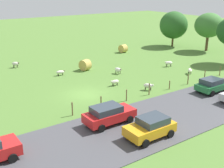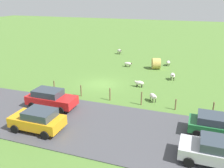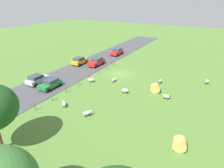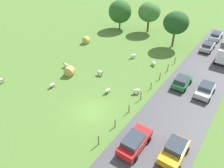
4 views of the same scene
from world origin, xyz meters
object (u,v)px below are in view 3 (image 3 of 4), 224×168
(car_0, at_px, (117,52))
(car_5, at_px, (97,62))
(sheep_4, at_px, (167,96))
(car_1, at_px, (79,61))
(car_3, at_px, (37,79))
(sheep_3, at_px, (114,80))
(sheep_6, at_px, (87,113))
(hay_bale_0, at_px, (179,144))
(hay_bale_1, at_px, (155,88))
(sheep_2, at_px, (64,104))
(sheep_1, at_px, (207,81))
(sheep_7, at_px, (125,90))
(sheep_5, at_px, (91,80))
(car_4, at_px, (50,83))
(sheep_0, at_px, (160,81))

(car_0, bearing_deg, car_5, 90.95)
(sheep_4, bearing_deg, car_1, -17.38)
(car_3, bearing_deg, car_0, -98.01)
(sheep_3, height_order, car_5, car_5)
(sheep_6, relative_size, hay_bale_0, 0.87)
(hay_bale_1, distance_m, car_0, 22.83)
(sheep_2, bearing_deg, hay_bale_1, -132.41)
(hay_bale_0, height_order, car_5, car_5)
(hay_bale_0, relative_size, car_5, 0.31)
(sheep_1, xyz_separation_m, sheep_7, (10.88, 10.22, -0.01))
(sheep_5, height_order, car_4, car_4)
(sheep_0, bearing_deg, sheep_2, 57.27)
(car_1, bearing_deg, car_4, 106.55)
(sheep_0, height_order, sheep_7, sheep_7)
(sheep_7, distance_m, car_0, 22.52)
(sheep_4, relative_size, car_5, 0.25)
(hay_bale_1, height_order, car_3, car_3)
(sheep_0, height_order, car_3, car_3)
(hay_bale_0, xyz_separation_m, car_4, (21.69, -4.13, 0.16))
(sheep_3, bearing_deg, car_0, -63.59)
(sheep_3, bearing_deg, sheep_0, -155.07)
(sheep_0, height_order, sheep_6, sheep_6)
(car_0, distance_m, car_3, 23.57)
(sheep_6, bearing_deg, hay_bale_1, -116.14)
(car_1, xyz_separation_m, car_3, (-0.29, 12.16, -0.02))
(sheep_2, distance_m, sheep_4, 14.86)
(car_3, relative_size, car_4, 1.01)
(sheep_6, xyz_separation_m, car_0, (10.42, -27.37, 0.37))
(car_0, bearing_deg, sheep_7, 121.32)
(sheep_0, relative_size, car_1, 0.31)
(hay_bale_0, bearing_deg, car_1, -33.03)
(sheep_4, height_order, hay_bale_1, hay_bale_1)
(sheep_7, height_order, car_0, car_0)
(sheep_1, height_order, car_5, car_5)
(sheep_2, xyz_separation_m, hay_bale_0, (-15.61, 0.66, 0.21))
(car_3, bearing_deg, hay_bale_0, 170.21)
(car_0, bearing_deg, sheep_1, 158.22)
(sheep_3, height_order, sheep_6, sheep_6)
(sheep_4, bearing_deg, hay_bale_1, -32.00)
(sheep_3, relative_size, car_1, 0.28)
(sheep_7, bearing_deg, sheep_1, -136.79)
(car_0, xyz_separation_m, car_5, (-0.16, 9.87, -0.02))
(car_3, bearing_deg, sheep_1, -151.03)
(sheep_6, relative_size, car_1, 0.31)
(sheep_0, height_order, sheep_5, sheep_5)
(sheep_4, height_order, sheep_5, sheep_5)
(sheep_4, relative_size, sheep_5, 0.98)
(car_5, bearing_deg, sheep_5, 117.76)
(sheep_1, distance_m, sheep_5, 20.24)
(car_4, bearing_deg, car_0, -89.77)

